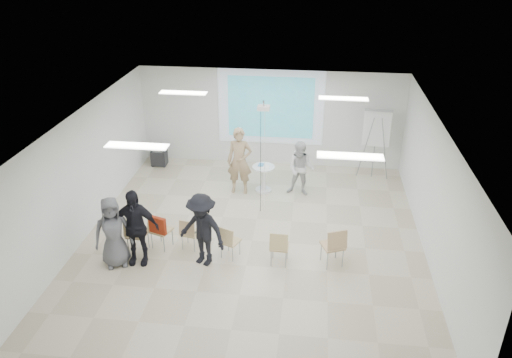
# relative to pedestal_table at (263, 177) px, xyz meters

# --- Properties ---
(floor) EXTENTS (8.00, 9.00, 0.10)m
(floor) POSITION_rel_pedestal_table_xyz_m (0.01, -2.58, -0.48)
(floor) COLOR beige
(floor) RESTS_ON ground
(ceiling) EXTENTS (8.00, 9.00, 0.10)m
(ceiling) POSITION_rel_pedestal_table_xyz_m (0.01, -2.58, 2.62)
(ceiling) COLOR white
(ceiling) RESTS_ON wall_back
(wall_back) EXTENTS (8.00, 0.10, 3.00)m
(wall_back) POSITION_rel_pedestal_table_xyz_m (0.01, 1.97, 1.07)
(wall_back) COLOR silver
(wall_back) RESTS_ON floor
(wall_left) EXTENTS (0.10, 9.00, 3.00)m
(wall_left) POSITION_rel_pedestal_table_xyz_m (-4.04, -2.58, 1.07)
(wall_left) COLOR silver
(wall_left) RESTS_ON floor
(wall_right) EXTENTS (0.10, 9.00, 3.00)m
(wall_right) POSITION_rel_pedestal_table_xyz_m (4.06, -2.58, 1.07)
(wall_right) COLOR silver
(wall_right) RESTS_ON floor
(projection_halo) EXTENTS (3.20, 0.01, 2.30)m
(projection_halo) POSITION_rel_pedestal_table_xyz_m (0.01, 1.90, 1.42)
(projection_halo) COLOR silver
(projection_halo) RESTS_ON wall_back
(projection_image) EXTENTS (2.60, 0.01, 1.90)m
(projection_image) POSITION_rel_pedestal_table_xyz_m (0.01, 1.89, 1.42)
(projection_image) COLOR teal
(projection_image) RESTS_ON wall_back
(pedestal_table) EXTENTS (0.69, 0.69, 0.78)m
(pedestal_table) POSITION_rel_pedestal_table_xyz_m (0.00, 0.00, 0.00)
(pedestal_table) COLOR silver
(pedestal_table) RESTS_ON floor
(player_left) EXTENTS (0.79, 0.54, 2.15)m
(player_left) POSITION_rel_pedestal_table_xyz_m (-0.65, -0.13, 0.64)
(player_left) COLOR tan
(player_left) RESTS_ON floor
(player_right) EXTENTS (0.92, 0.79, 1.73)m
(player_right) POSITION_rel_pedestal_table_xyz_m (1.04, -0.07, 0.43)
(player_right) COLOR silver
(player_right) RESTS_ON floor
(controller_left) EXTENTS (0.04, 0.13, 0.04)m
(controller_left) POSITION_rel_pedestal_table_xyz_m (-0.47, 0.12, 0.98)
(controller_left) COLOR silver
(controller_left) RESTS_ON player_left
(controller_right) EXTENTS (0.06, 0.13, 0.04)m
(controller_right) POSITION_rel_pedestal_table_xyz_m (0.86, 0.18, 0.73)
(controller_right) COLOR white
(controller_right) RESTS_ON player_right
(chair_far_left) EXTENTS (0.46, 0.49, 0.93)m
(chair_far_left) POSITION_rel_pedestal_table_xyz_m (-2.53, -3.40, 0.11)
(chair_far_left) COLOR tan
(chair_far_left) RESTS_ON floor
(chair_left_mid) EXTENTS (0.54, 0.56, 0.89)m
(chair_left_mid) POSITION_rel_pedestal_table_xyz_m (-2.06, -3.16, 0.09)
(chair_left_mid) COLOR tan
(chair_left_mid) RESTS_ON floor
(chair_left_inner) EXTENTS (0.43, 0.46, 0.79)m
(chair_left_inner) POSITION_rel_pedestal_table_xyz_m (-1.38, -3.10, 0.04)
(chair_left_inner) COLOR tan
(chair_left_inner) RESTS_ON floor
(chair_center) EXTENTS (0.50, 0.52, 0.80)m
(chair_center) POSITION_rel_pedestal_table_xyz_m (-0.42, -3.33, 0.04)
(chair_center) COLOR tan
(chair_center) RESTS_ON floor
(chair_right_inner) EXTENTS (0.41, 0.44, 0.85)m
(chair_right_inner) POSITION_rel_pedestal_table_xyz_m (0.72, -3.45, 0.07)
(chair_right_inner) COLOR tan
(chair_right_inner) RESTS_ON floor
(chair_right_far) EXTENTS (0.60, 0.62, 0.96)m
(chair_right_far) POSITION_rel_pedestal_table_xyz_m (1.90, -3.36, 0.13)
(chair_right_far) COLOR tan
(chair_right_far) RESTS_ON floor
(red_jacket) EXTENTS (0.43, 0.23, 0.40)m
(red_jacket) POSITION_rel_pedestal_table_xyz_m (-2.03, -3.30, 0.29)
(red_jacket) COLOR maroon
(red_jacket) RESTS_ON chair_left_mid
(laptop) EXTENTS (0.32, 0.26, 0.02)m
(laptop) POSITION_rel_pedestal_table_xyz_m (-1.36, -3.01, -0.01)
(laptop) COLOR black
(laptop) RESTS_ON chair_left_inner
(audience_left) EXTENTS (1.24, 0.79, 2.05)m
(audience_left) POSITION_rel_pedestal_table_xyz_m (-2.40, -3.71, 0.59)
(audience_left) COLOR black
(audience_left) RESTS_ON floor
(audience_mid) EXTENTS (1.42, 1.10, 1.94)m
(audience_mid) POSITION_rel_pedestal_table_xyz_m (-0.95, -3.58, 0.53)
(audience_mid) COLOR black
(audience_mid) RESTS_ON floor
(audience_outer) EXTENTS (1.06, 0.90, 1.84)m
(audience_outer) POSITION_rel_pedestal_table_xyz_m (-2.84, -3.85, 0.48)
(audience_outer) COLOR slate
(audience_outer) RESTS_ON floor
(flipchart_easel) EXTENTS (0.91, 0.70, 2.12)m
(flipchart_easel) POSITION_rel_pedestal_table_xyz_m (3.13, 1.24, 1.13)
(flipchart_easel) COLOR gray
(flipchart_easel) RESTS_ON floor
(av_cart) EXTENTS (0.46, 0.37, 0.69)m
(av_cart) POSITION_rel_pedestal_table_xyz_m (-3.43, 1.33, -0.12)
(av_cart) COLOR black
(av_cart) RESTS_ON floor
(ceiling_projector) EXTENTS (0.30, 0.25, 3.00)m
(ceiling_projector) POSITION_rel_pedestal_table_xyz_m (0.11, -1.09, 2.25)
(ceiling_projector) COLOR white
(ceiling_projector) RESTS_ON ceiling
(fluor_panel_nw) EXTENTS (1.20, 0.30, 0.02)m
(fluor_panel_nw) POSITION_rel_pedestal_table_xyz_m (-1.99, -0.58, 2.54)
(fluor_panel_nw) COLOR white
(fluor_panel_nw) RESTS_ON ceiling
(fluor_panel_ne) EXTENTS (1.20, 0.30, 0.02)m
(fluor_panel_ne) POSITION_rel_pedestal_table_xyz_m (2.01, -0.58, 2.54)
(fluor_panel_ne) COLOR white
(fluor_panel_ne) RESTS_ON ceiling
(fluor_panel_sw) EXTENTS (1.20, 0.30, 0.02)m
(fluor_panel_sw) POSITION_rel_pedestal_table_xyz_m (-1.99, -4.08, 2.54)
(fluor_panel_sw) COLOR white
(fluor_panel_sw) RESTS_ON ceiling
(fluor_panel_se) EXTENTS (1.20, 0.30, 0.02)m
(fluor_panel_se) POSITION_rel_pedestal_table_xyz_m (2.01, -4.08, 2.54)
(fluor_panel_se) COLOR white
(fluor_panel_se) RESTS_ON ceiling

